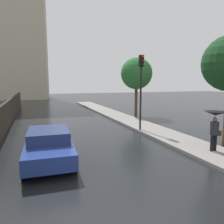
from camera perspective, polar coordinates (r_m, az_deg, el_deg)
name	(u,v)px	position (r m, az deg, el deg)	size (l,w,h in m)	color
car_blue_mid_road	(49,145)	(9.22, -16.49, -8.52)	(2.04, 4.08, 1.35)	navy
pedestrian_with_umbrella_far	(215,121)	(10.72, 25.78, -2.25)	(0.95, 0.95, 1.84)	black
traffic_light	(141,79)	(14.05, 7.77, 8.65)	(0.26, 0.39, 4.86)	black
street_tree_near	(136,74)	(21.00, 6.54, 10.12)	(3.03, 3.03, 5.63)	#4C3823
distant_tower	(18,12)	(49.13, -23.75, 23.25)	(10.89, 9.74, 33.58)	#B2A88E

